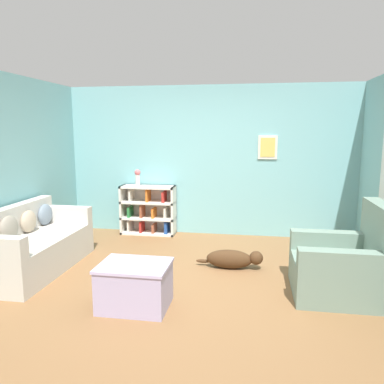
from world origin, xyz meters
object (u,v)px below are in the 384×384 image
object	(u,v)px
bookshelf	(149,210)
dog	(233,259)
recliner_chair	(346,265)
couch	(31,246)
vase	(138,177)
coffee_table	(135,284)

from	to	relation	value
bookshelf	dog	distance (m)	2.20
recliner_chair	dog	world-z (taller)	recliner_chair
couch	vase	distance (m)	2.25
dog	vase	size ratio (longest dim) A/B	3.12
recliner_chair	dog	xyz separation A→B (m)	(-1.29, 0.61, -0.22)
couch	coffee_table	world-z (taller)	couch
couch	vase	bearing A→B (deg)	66.53
bookshelf	dog	xyz separation A→B (m)	(1.59, -1.50, -0.29)
coffee_table	dog	xyz separation A→B (m)	(0.95, 1.28, -0.12)
recliner_chair	vase	bearing A→B (deg)	145.72
coffee_table	dog	bearing A→B (deg)	53.60
dog	vase	distance (m)	2.47
couch	bookshelf	xyz separation A→B (m)	(1.04, 1.99, 0.09)
bookshelf	vase	xyz separation A→B (m)	(-0.18, -0.02, 0.61)
recliner_chair	vase	world-z (taller)	vase
dog	bookshelf	bearing A→B (deg)	136.69
coffee_table	vase	xyz separation A→B (m)	(-0.82, 2.76, 0.78)
coffee_table	couch	bearing A→B (deg)	154.65
bookshelf	recliner_chair	xyz separation A→B (m)	(2.88, -2.11, -0.07)
couch	coffee_table	distance (m)	1.86
couch	recliner_chair	world-z (taller)	recliner_chair
recliner_chair	vase	distance (m)	3.77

